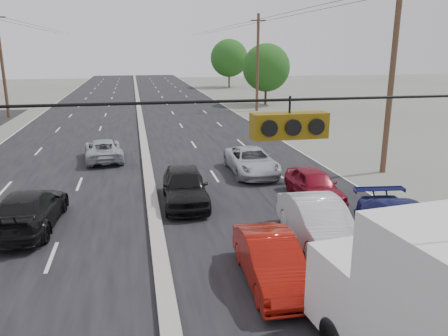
% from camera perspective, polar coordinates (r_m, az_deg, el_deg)
% --- Properties ---
extents(road_surface, '(20.00, 160.00, 0.02)m').
position_cam_1_polar(road_surface, '(36.18, -10.65, 4.73)').
color(road_surface, black).
rests_on(road_surface, ground).
extents(center_median, '(0.50, 160.00, 0.20)m').
position_cam_1_polar(center_median, '(36.16, -10.66, 4.89)').
color(center_median, gray).
rests_on(center_median, ground).
extents(utility_pole_left_c, '(1.60, 0.30, 10.00)m').
position_cam_1_polar(utility_pole_left_c, '(47.15, -27.00, 12.02)').
color(utility_pole_left_c, '#422D1E').
rests_on(utility_pole_left_c, ground).
extents(utility_pole_right_b, '(1.60, 0.30, 10.00)m').
position_cam_1_polar(utility_pole_right_b, '(24.43, 21.07, 11.11)').
color(utility_pole_right_b, '#422D1E').
rests_on(utility_pole_right_b, ground).
extents(utility_pole_right_c, '(1.60, 0.30, 10.00)m').
position_cam_1_polar(utility_pole_right_c, '(47.45, 4.41, 13.60)').
color(utility_pole_right_c, '#422D1E').
rests_on(utility_pole_right_c, ground).
extents(traffic_signals, '(25.00, 0.30, 0.54)m').
position_cam_1_polar(traffic_signals, '(6.01, 7.60, 5.90)').
color(traffic_signals, black).
rests_on(traffic_signals, ground).
extents(tree_right_mid, '(5.60, 5.60, 7.14)m').
position_cam_1_polar(tree_right_mid, '(52.98, 5.53, 12.91)').
color(tree_right_mid, '#382619').
rests_on(tree_right_mid, ground).
extents(tree_right_far, '(6.40, 6.40, 8.16)m').
position_cam_1_polar(tree_right_far, '(77.40, 0.68, 14.16)').
color(tree_right_far, '#382619').
rests_on(tree_right_far, ground).
extents(red_sedan, '(1.59, 4.22, 1.37)m').
position_cam_1_polar(red_sedan, '(12.63, 6.18, -12.00)').
color(red_sedan, maroon).
rests_on(red_sedan, ground).
extents(queue_car_a, '(2.05, 4.68, 1.57)m').
position_cam_1_polar(queue_car_a, '(18.74, -5.14, -2.41)').
color(queue_car_a, black).
rests_on(queue_car_a, ground).
extents(queue_car_b, '(1.87, 4.80, 1.56)m').
position_cam_1_polar(queue_car_b, '(15.18, 12.25, -7.06)').
color(queue_car_b, silver).
rests_on(queue_car_b, ground).
extents(queue_car_c, '(2.26, 4.86, 1.35)m').
position_cam_1_polar(queue_car_c, '(23.30, 3.60, 0.87)').
color(queue_car_c, '#B1B3B9').
rests_on(queue_car_c, ground).
extents(queue_car_d, '(2.83, 5.66, 1.58)m').
position_cam_1_polar(queue_car_d, '(15.18, 23.32, -7.98)').
color(queue_car_d, '#111655').
rests_on(queue_car_d, ground).
extents(queue_car_e, '(1.65, 4.07, 1.39)m').
position_cam_1_polar(queue_car_e, '(19.51, 11.70, -2.24)').
color(queue_car_e, maroon).
rests_on(queue_car_e, ground).
extents(oncoming_near, '(2.34, 5.12, 1.45)m').
position_cam_1_polar(oncoming_near, '(17.66, -24.10, -5.05)').
color(oncoming_near, black).
rests_on(oncoming_near, ground).
extents(oncoming_far, '(2.59, 4.77, 1.27)m').
position_cam_1_polar(oncoming_far, '(27.08, -15.51, 2.30)').
color(oncoming_far, '#9C9FA3').
rests_on(oncoming_far, ground).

